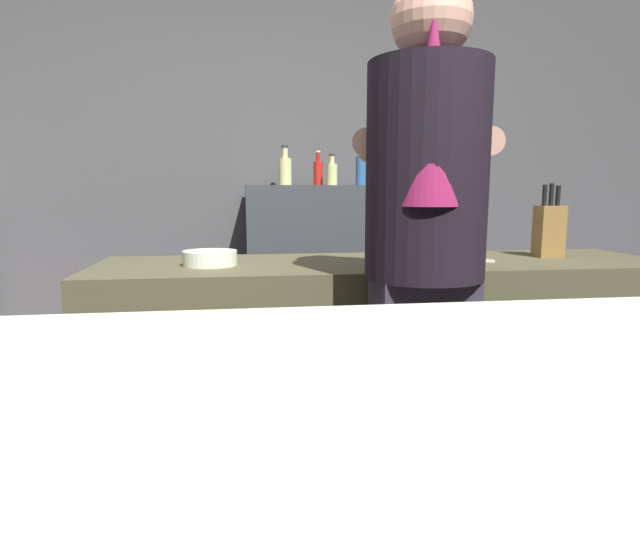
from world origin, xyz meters
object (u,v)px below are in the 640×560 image
at_px(knife_block, 549,230).
at_px(bottle_soy, 318,172).
at_px(bottle_vinegar, 285,170).
at_px(mixing_bowl, 210,258).
at_px(bartender, 424,251).
at_px(chefs_knife, 461,260).
at_px(bottle_hot_sauce, 332,173).
at_px(bottle_olive_oil, 361,169).

xyz_separation_m(knife_block, bottle_soy, (-0.75, 1.20, 0.26)).
relative_size(bottle_soy, bottle_vinegar, 0.85).
bearing_deg(mixing_bowl, knife_block, 3.13).
relative_size(bartender, bottle_soy, 8.84).
relative_size(knife_block, bottle_vinegar, 1.23).
relative_size(chefs_knife, bottle_vinegar, 1.03).
relative_size(bartender, knife_block, 6.10).
bearing_deg(chefs_knife, bottle_vinegar, 124.69).
height_order(knife_block, bottle_vinegar, bottle_vinegar).
height_order(mixing_bowl, chefs_knife, mixing_bowl).
bearing_deg(bottle_hot_sauce, bottle_olive_oil, 7.11).
bearing_deg(bottle_vinegar, bottle_soy, -20.48).
bearing_deg(bottle_soy, bartender, -87.74).
distance_m(bottle_soy, bottle_vinegar, 0.20).
xyz_separation_m(bottle_soy, bottle_olive_oil, (0.24, -0.06, 0.01)).
bearing_deg(bartender, chefs_knife, -19.77).
distance_m(knife_block, mixing_bowl, 1.31).
xyz_separation_m(mixing_bowl, bottle_olive_oil, (0.80, 1.20, 0.36)).
bearing_deg(bartender, bottle_soy, 17.24).
bearing_deg(knife_block, bottle_olive_oil, 114.17).
height_order(bottle_hot_sauce, bottle_soy, bottle_soy).
xyz_separation_m(bottle_hot_sauce, bottle_soy, (-0.07, 0.08, 0.01)).
distance_m(bartender, bottle_hot_sauce, 1.64).
distance_m(mixing_bowl, bottle_olive_oil, 1.49).
bearing_deg(mixing_bowl, bartender, -34.50).
bearing_deg(knife_block, bartender, -143.62).
xyz_separation_m(chefs_knife, bottle_hot_sauce, (-0.28, 1.21, 0.36)).
distance_m(knife_block, bottle_hot_sauce, 1.33).
height_order(bottle_hot_sauce, bottle_olive_oil, bottle_olive_oil).
distance_m(knife_block, bottle_soy, 1.43).
relative_size(knife_block, bottle_soy, 1.45).
distance_m(chefs_knife, bottle_olive_oil, 1.29).
height_order(mixing_bowl, bottle_hot_sauce, bottle_hot_sauce).
height_order(bartender, bottle_vinegar, bartender).
height_order(bartender, bottle_olive_oil, bartender).
xyz_separation_m(mixing_bowl, bottle_hot_sauce, (0.63, 1.18, 0.33)).
distance_m(bottle_olive_oil, bottle_vinegar, 0.45).
distance_m(chefs_knife, bottle_hot_sauce, 1.29).
relative_size(knife_block, bottle_hot_sauce, 1.63).
xyz_separation_m(bartender, mixing_bowl, (-0.63, 0.43, -0.06)).
xyz_separation_m(bottle_olive_oil, bottle_vinegar, (-0.43, 0.13, -0.00)).
xyz_separation_m(bartender, bottle_olive_oil, (0.17, 1.64, 0.30)).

